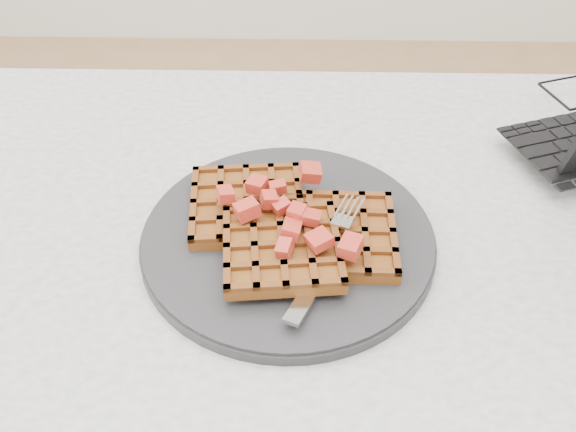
{
  "coord_description": "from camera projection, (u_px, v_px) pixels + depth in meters",
  "views": [
    {
      "loc": [
        -0.06,
        -0.45,
        1.23
      ],
      "look_at": [
        -0.07,
        0.03,
        0.79
      ],
      "focal_mm": 40.0,
      "sensor_mm": 36.0,
      "label": 1
    }
  ],
  "objects": [
    {
      "name": "plate",
      "position": [
        288.0,
        239.0,
        0.68
      ],
      "size": [
        0.31,
        0.31,
        0.02
      ],
      "primitive_type": "cylinder",
      "color": "#242427",
      "rests_on": "table"
    },
    {
      "name": "waffles",
      "position": [
        288.0,
        228.0,
        0.66
      ],
      "size": [
        0.22,
        0.2,
        0.03
      ],
      "color": "brown",
      "rests_on": "plate"
    },
    {
      "name": "strawberry_pile",
      "position": [
        288.0,
        206.0,
        0.65
      ],
      "size": [
        0.15,
        0.15,
        0.02
      ],
      "primitive_type": null,
      "color": "#9F1B12",
      "rests_on": "waffles"
    },
    {
      "name": "fork",
      "position": [
        330.0,
        256.0,
        0.63
      ],
      "size": [
        0.09,
        0.18,
        0.02
      ],
      "primitive_type": null,
      "rotation": [
        0.0,
        0.0,
        -0.4
      ],
      "color": "silver",
      "rests_on": "plate"
    },
    {
      "name": "table",
      "position": [
        345.0,
        337.0,
        0.73
      ],
      "size": [
        1.2,
        0.8,
        0.75
      ],
      "color": "silver",
      "rests_on": "ground"
    }
  ]
}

